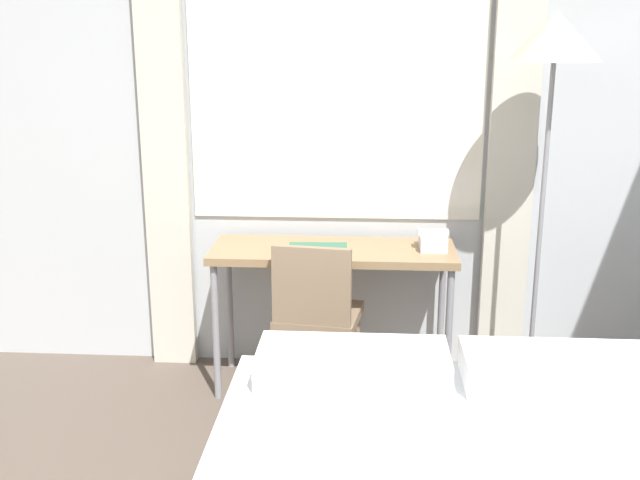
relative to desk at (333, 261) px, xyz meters
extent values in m
cube|color=silver|center=(-0.23, 0.32, 0.66)|extent=(5.47, 0.05, 2.70)
cube|color=white|center=(0.00, 0.28, 0.91)|extent=(1.54, 0.01, 1.50)
cube|color=beige|center=(-0.91, 0.24, 0.61)|extent=(0.24, 0.06, 2.60)
cube|color=beige|center=(0.91, 0.24, 0.61)|extent=(0.24, 0.06, 2.60)
cube|color=#937551|center=(0.00, 0.00, 0.05)|extent=(1.24, 0.46, 0.04)
cylinder|color=gray|center=(-0.58, -0.19, -0.33)|extent=(0.04, 0.04, 0.72)
cylinder|color=gray|center=(0.58, -0.19, -0.33)|extent=(0.04, 0.04, 0.72)
cylinder|color=gray|center=(-0.58, 0.19, -0.33)|extent=(0.04, 0.04, 0.72)
cylinder|color=gray|center=(0.58, 0.19, -0.33)|extent=(0.04, 0.04, 0.72)
cube|color=#8C7259|center=(-0.06, -0.14, -0.24)|extent=(0.45, 0.45, 0.05)
cube|color=#8C7259|center=(-0.09, -0.32, -0.03)|extent=(0.38, 0.09, 0.38)
cylinder|color=#8C7259|center=(-0.25, -0.29, -0.48)|extent=(0.03, 0.03, 0.42)
cylinder|color=#8C7259|center=(0.08, -0.33, -0.48)|extent=(0.03, 0.03, 0.42)
cylinder|color=#8C7259|center=(-0.21, 0.05, -0.48)|extent=(0.03, 0.03, 0.42)
cylinder|color=#8C7259|center=(0.13, 0.00, -0.48)|extent=(0.03, 0.03, 0.42)
cube|color=white|center=(0.12, -1.05, -0.08)|extent=(0.72, 0.32, 0.12)
cube|color=white|center=(0.90, -1.05, -0.08)|extent=(0.72, 0.32, 0.12)
cylinder|color=#4C4C51|center=(1.01, -0.09, -0.67)|extent=(0.28, 0.28, 0.03)
cylinder|color=gray|center=(1.01, -0.09, 0.17)|extent=(0.02, 0.02, 1.66)
cone|color=beige|center=(1.01, -0.09, 1.11)|extent=(0.42, 0.42, 0.22)
cube|color=silver|center=(0.50, 0.01, 0.11)|extent=(0.13, 0.18, 0.07)
cube|color=silver|center=(0.50, 0.01, 0.16)|extent=(0.15, 0.06, 0.02)
cube|color=#33664C|center=(-0.07, -0.06, 0.09)|extent=(0.30, 0.17, 0.02)
cube|color=white|center=(-0.07, -0.06, 0.09)|extent=(0.28, 0.16, 0.01)
camera|label=1|loc=(0.17, -3.66, 1.12)|focal=42.00mm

